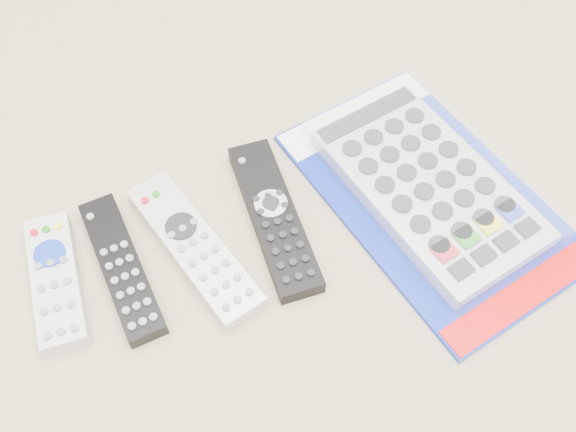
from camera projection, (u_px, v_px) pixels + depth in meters
name	position (u px, v px, depth m)	size (l,w,h in m)	color
remote_small_grey	(56.00, 281.00, 0.72)	(0.07, 0.17, 0.03)	#BABABC
remote_slim_black	(122.00, 267.00, 0.73)	(0.04, 0.19, 0.02)	black
remote_silver_dvd	(195.00, 247.00, 0.75)	(0.10, 0.23, 0.03)	silver
remote_large_black	(274.00, 217.00, 0.77)	(0.08, 0.23, 0.02)	black
jumbo_remote_packaged	(429.00, 185.00, 0.78)	(0.27, 0.39, 0.05)	#0D2599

